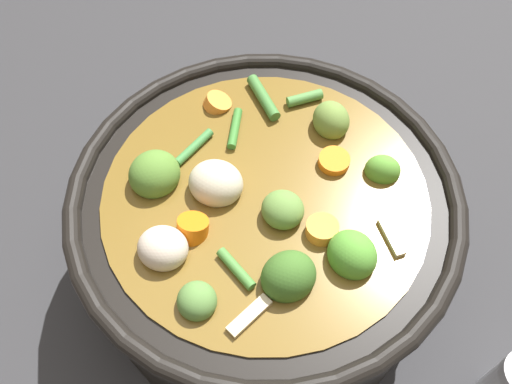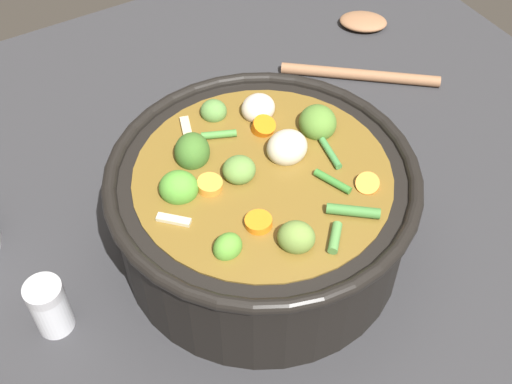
% 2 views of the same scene
% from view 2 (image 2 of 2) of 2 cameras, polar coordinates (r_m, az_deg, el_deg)
% --- Properties ---
extents(ground_plane, '(1.10, 1.10, 0.00)m').
position_cam_2_polar(ground_plane, '(0.79, 0.50, -4.58)').
color(ground_plane, '#2D2D30').
extents(cooking_pot, '(0.33, 0.33, 0.15)m').
position_cam_2_polar(cooking_pot, '(0.73, 0.52, -1.36)').
color(cooking_pot, black).
rests_on(cooking_pot, ground_plane).
extents(wooden_spoon, '(0.23, 0.23, 0.02)m').
position_cam_2_polar(wooden_spoon, '(1.06, 9.00, 12.30)').
color(wooden_spoon, '#906343').
rests_on(wooden_spoon, ground_plane).
extents(salt_shaker, '(0.04, 0.04, 0.07)m').
position_cam_2_polar(salt_shaker, '(0.73, -17.17, -9.31)').
color(salt_shaker, silver).
rests_on(salt_shaker, ground_plane).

